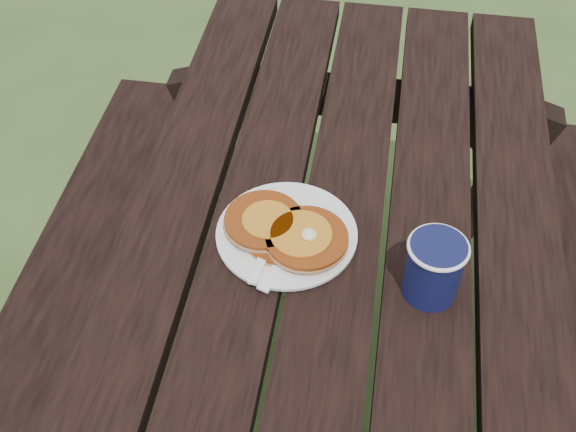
# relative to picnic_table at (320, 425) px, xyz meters

# --- Properties ---
(picnic_table) EXTENTS (1.36, 1.80, 0.75)m
(picnic_table) POSITION_rel_picnic_table_xyz_m (0.00, 0.00, 0.00)
(picnic_table) COLOR black
(picnic_table) RESTS_ON ground
(plate) EXTENTS (0.30, 0.30, 0.01)m
(plate) POSITION_rel_picnic_table_xyz_m (-0.09, 0.14, 0.39)
(plate) COLOR white
(plate) RESTS_ON picnic_table
(pancake_stack) EXTENTS (0.21, 0.16, 0.04)m
(pancake_stack) POSITION_rel_picnic_table_xyz_m (-0.09, 0.13, 0.41)
(pancake_stack) COLOR #87380F
(pancake_stack) RESTS_ON plate
(knife) EXTENTS (0.08, 0.18, 0.00)m
(knife) POSITION_rel_picnic_table_xyz_m (-0.08, 0.10, 0.39)
(knife) COLOR white
(knife) RESTS_ON plate
(fork) EXTENTS (0.05, 0.16, 0.01)m
(fork) POSITION_rel_picnic_table_xyz_m (-0.12, 0.08, 0.40)
(fork) COLOR white
(fork) RESTS_ON plate
(coffee_cup) EXTENTS (0.09, 0.09, 0.11)m
(coffee_cup) POSITION_rel_picnic_table_xyz_m (0.15, 0.07, 0.44)
(coffee_cup) COLOR #10133C
(coffee_cup) RESTS_ON picnic_table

